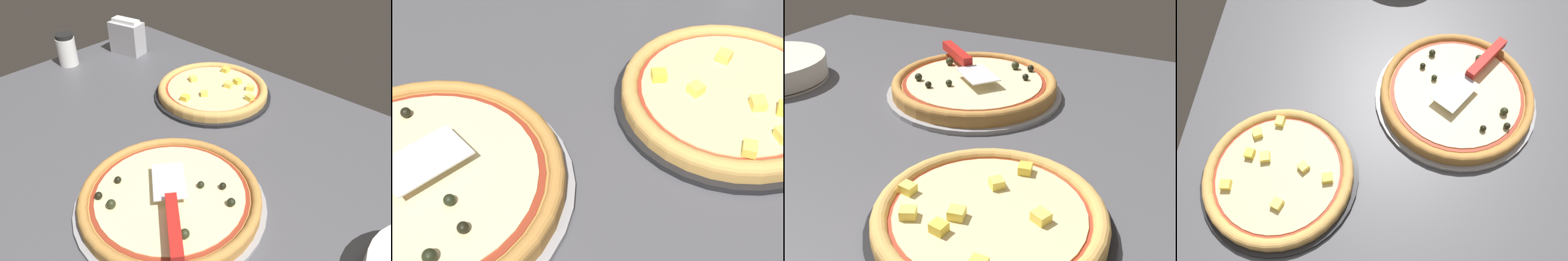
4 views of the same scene
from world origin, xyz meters
TOP-DOWN VIEW (x-y plane):
  - ground_plane at (0.00, 0.00)cm, footprint 152.97×106.13cm
  - pizza_pan_front at (4.07, -10.77)cm, footprint 38.78×38.78cm
  - pizza_front at (4.08, -10.78)cm, footprint 36.46×36.46cm
  - pizza_pan_back at (-18.52, 28.29)cm, footprint 34.20×34.20cm
  - pizza_back at (-18.50, 28.30)cm, footprint 32.15×32.15cm

SIDE VIEW (x-z plane):
  - ground_plane at x=0.00cm, z-range -3.60..0.00cm
  - pizza_pan_front at x=4.07cm, z-range 0.00..1.00cm
  - pizza_pan_back at x=-18.52cm, z-range 0.00..1.00cm
  - pizza_back at x=-18.50cm, z-range 0.63..3.96cm
  - pizza_front at x=4.08cm, z-range 0.47..4.74cm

